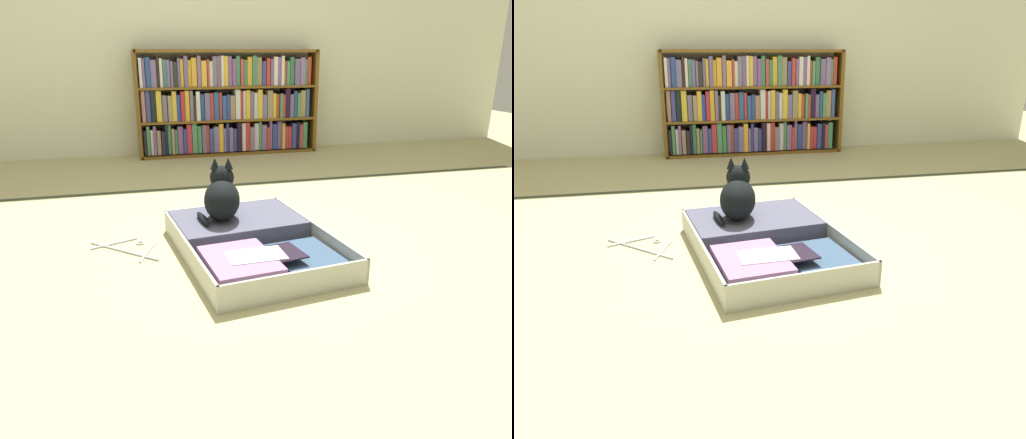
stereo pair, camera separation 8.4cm
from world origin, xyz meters
TOP-DOWN VIEW (x-y plane):
  - ground_plane at (0.00, 0.00)m, footprint 10.00×10.00m
  - tatami_border at (0.00, 1.19)m, footprint 4.80×0.05m
  - back_wall at (0.00, 2.48)m, footprint 6.40×0.16m
  - bookshelf at (0.33, 2.26)m, footprint 1.58×0.23m
  - open_suitcase at (-0.01, 0.05)m, footprint 0.74×0.97m
  - black_cat at (-0.10, 0.22)m, footprint 0.24×0.29m
  - clothes_hanger at (-0.55, 0.20)m, footprint 0.31×0.30m

SIDE VIEW (x-z plane):
  - ground_plane at x=0.00m, z-range 0.00..0.00m
  - tatami_border at x=0.00m, z-range 0.00..0.00m
  - clothes_hanger at x=-0.55m, z-range 0.00..0.01m
  - open_suitcase at x=-0.01m, z-range -0.01..0.10m
  - black_cat at x=-0.10m, z-range 0.07..0.36m
  - bookshelf at x=0.33m, z-range -0.01..0.88m
  - back_wall at x=0.00m, z-range 0.00..2.50m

